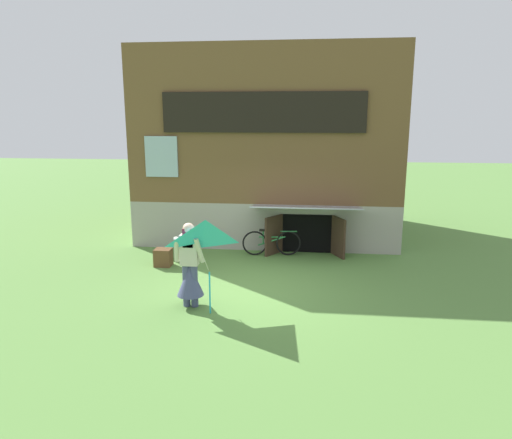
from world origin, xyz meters
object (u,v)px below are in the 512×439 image
object	(u,v)px
kite	(206,246)
wooden_crate	(163,257)
person	(190,272)
bicycle_green	(271,243)

from	to	relation	value
kite	wooden_crate	size ratio (longest dim) A/B	4.03
person	wooden_crate	size ratio (longest dim) A/B	3.83
bicycle_green	wooden_crate	world-z (taller)	bicycle_green
kite	bicycle_green	world-z (taller)	kite
bicycle_green	kite	bearing A→B (deg)	-107.14
person	kite	xyz separation A→B (m)	(0.46, -0.56, 0.69)
kite	bicycle_green	size ratio (longest dim) A/B	1.12
bicycle_green	wooden_crate	distance (m)	2.87
kite	wooden_crate	distance (m)	3.64
person	wooden_crate	distance (m)	2.78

